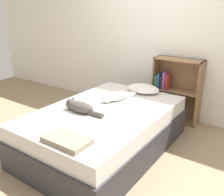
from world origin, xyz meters
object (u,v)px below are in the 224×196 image
(bed, at_px, (105,129))
(cat_dark, at_px, (79,107))
(cat_light, at_px, (115,96))
(pillow, at_px, (143,89))
(bookshelf, at_px, (175,88))

(bed, relative_size, cat_dark, 3.82)
(bed, height_order, cat_dark, cat_dark)
(bed, distance_m, cat_light, 0.46)
(pillow, height_order, cat_dark, cat_dark)
(bed, relative_size, pillow, 4.27)
(cat_light, bearing_deg, pillow, -176.07)
(pillow, xyz_separation_m, bookshelf, (0.28, 0.52, -0.08))
(bed, height_order, bookshelf, bookshelf)
(bookshelf, bearing_deg, cat_light, -112.56)
(pillow, distance_m, cat_light, 0.53)
(bed, xyz_separation_m, bookshelf, (0.36, 1.34, 0.25))
(bed, distance_m, cat_dark, 0.45)
(cat_dark, height_order, bookshelf, bookshelf)
(cat_light, bearing_deg, bed, 32.16)
(bed, relative_size, bookshelf, 2.09)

